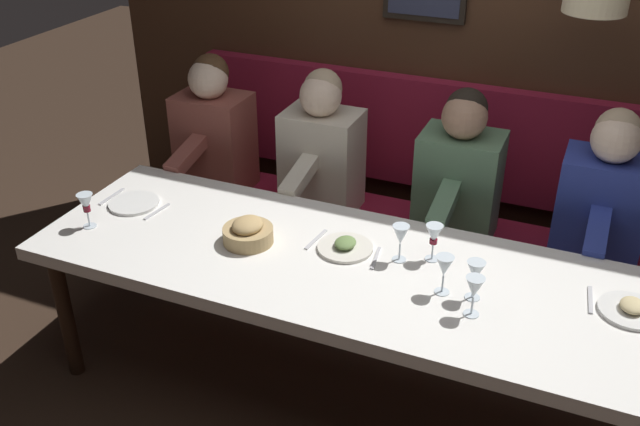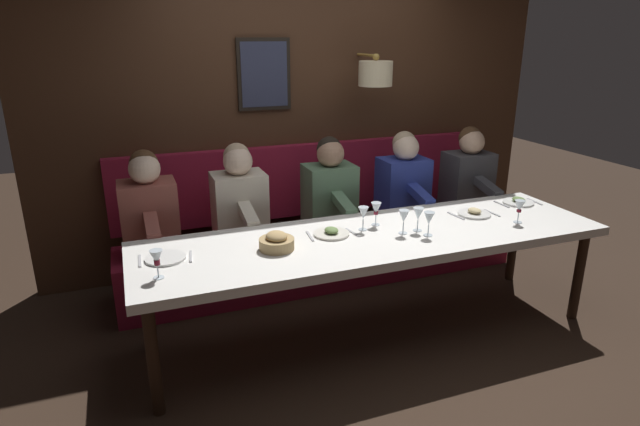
{
  "view_description": "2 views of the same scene",
  "coord_description": "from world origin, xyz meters",
  "px_view_note": "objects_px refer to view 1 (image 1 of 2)",
  "views": [
    {
      "loc": [
        -2.3,
        -0.63,
        2.36
      ],
      "look_at": [
        0.05,
        0.37,
        0.92
      ],
      "focal_mm": 39.72,
      "sensor_mm": 36.0,
      "label": 1
    },
    {
      "loc": [
        -2.95,
        1.51,
        2.01
      ],
      "look_at": [
        0.05,
        0.37,
        0.92
      ],
      "focal_mm": 29.67,
      "sensor_mm": 36.0,
      "label": 2
    }
  ],
  "objects_px": {
    "diner_middle": "(459,171)",
    "bread_bowl": "(248,232)",
    "diner_farthest": "(213,129)",
    "wine_glass_5": "(434,236)",
    "wine_glass_4": "(475,273)",
    "diner_far": "(321,147)",
    "wine_glass_1": "(86,204)",
    "wine_glass_2": "(444,267)",
    "wine_glass_3": "(474,289)",
    "dining_table": "(400,287)",
    "wine_glass_6": "(401,236)",
    "diner_near": "(603,197)"
  },
  "relations": [
    {
      "from": "diner_middle",
      "to": "bread_bowl",
      "type": "bearing_deg",
      "value": 141.57
    },
    {
      "from": "diner_middle",
      "to": "diner_farthest",
      "type": "distance_m",
      "value": 1.41
    },
    {
      "from": "diner_middle",
      "to": "wine_glass_5",
      "type": "relative_size",
      "value": 4.82
    },
    {
      "from": "wine_glass_4",
      "to": "wine_glass_5",
      "type": "height_order",
      "value": "same"
    },
    {
      "from": "bread_bowl",
      "to": "diner_farthest",
      "type": "bearing_deg",
      "value": 38.05
    },
    {
      "from": "diner_far",
      "to": "wine_glass_1",
      "type": "distance_m",
      "value": 1.26
    },
    {
      "from": "wine_glass_1",
      "to": "wine_glass_2",
      "type": "height_order",
      "value": "same"
    },
    {
      "from": "diner_far",
      "to": "wine_glass_3",
      "type": "distance_m",
      "value": 1.46
    },
    {
      "from": "wine_glass_1",
      "to": "wine_glass_4",
      "type": "distance_m",
      "value": 1.71
    },
    {
      "from": "diner_middle",
      "to": "bread_bowl",
      "type": "xyz_separation_m",
      "value": [
        -0.9,
        0.71,
        -0.03
      ]
    },
    {
      "from": "diner_far",
      "to": "bread_bowl",
      "type": "bearing_deg",
      "value": -177.77
    },
    {
      "from": "diner_farthest",
      "to": "wine_glass_2",
      "type": "bearing_deg",
      "value": -120.66
    },
    {
      "from": "wine_glass_1",
      "to": "wine_glass_2",
      "type": "relative_size",
      "value": 1.0
    },
    {
      "from": "wine_glass_5",
      "to": "bread_bowl",
      "type": "xyz_separation_m",
      "value": [
        -0.18,
        0.77,
        -0.07
      ]
    },
    {
      "from": "diner_far",
      "to": "dining_table",
      "type": "bearing_deg",
      "value": -140.72
    },
    {
      "from": "dining_table",
      "to": "bread_bowl",
      "type": "bearing_deg",
      "value": 91.17
    },
    {
      "from": "diner_middle",
      "to": "wine_glass_2",
      "type": "distance_m",
      "value": 0.95
    },
    {
      "from": "wine_glass_2",
      "to": "wine_glass_3",
      "type": "xyz_separation_m",
      "value": [
        -0.09,
        -0.14,
        0.0
      ]
    },
    {
      "from": "wine_glass_3",
      "to": "wine_glass_6",
      "type": "xyz_separation_m",
      "value": [
        0.25,
        0.36,
        0.0
      ]
    },
    {
      "from": "diner_near",
      "to": "diner_farthest",
      "type": "xyz_separation_m",
      "value": [
        0.0,
        2.09,
        0.0
      ]
    },
    {
      "from": "dining_table",
      "to": "wine_glass_6",
      "type": "relative_size",
      "value": 19.37
    },
    {
      "from": "diner_middle",
      "to": "wine_glass_5",
      "type": "height_order",
      "value": "diner_middle"
    },
    {
      "from": "wine_glass_2",
      "to": "diner_middle",
      "type": "bearing_deg",
      "value": 9.69
    },
    {
      "from": "diner_farthest",
      "to": "wine_glass_3",
      "type": "distance_m",
      "value": 1.99
    },
    {
      "from": "diner_middle",
      "to": "diner_far",
      "type": "xyz_separation_m",
      "value": [
        0.0,
        0.75,
        0.0
      ]
    },
    {
      "from": "wine_glass_5",
      "to": "bread_bowl",
      "type": "distance_m",
      "value": 0.79
    },
    {
      "from": "wine_glass_1",
      "to": "wine_glass_6",
      "type": "relative_size",
      "value": 1.0
    },
    {
      "from": "diner_middle",
      "to": "wine_glass_1",
      "type": "height_order",
      "value": "diner_middle"
    },
    {
      "from": "diner_farthest",
      "to": "wine_glass_6",
      "type": "xyz_separation_m",
      "value": [
        -0.77,
        -1.35,
        0.04
      ]
    },
    {
      "from": "diner_near",
      "to": "wine_glass_2",
      "type": "relative_size",
      "value": 4.82
    },
    {
      "from": "dining_table",
      "to": "diner_middle",
      "type": "bearing_deg",
      "value": -1.59
    },
    {
      "from": "diner_far",
      "to": "wine_glass_2",
      "type": "distance_m",
      "value": 1.3
    },
    {
      "from": "diner_farthest",
      "to": "bread_bowl",
      "type": "bearing_deg",
      "value": -141.95
    },
    {
      "from": "dining_table",
      "to": "diner_near",
      "type": "bearing_deg",
      "value": -38.6
    },
    {
      "from": "wine_glass_2",
      "to": "bread_bowl",
      "type": "bearing_deg",
      "value": 87.67
    },
    {
      "from": "wine_glass_3",
      "to": "wine_glass_5",
      "type": "distance_m",
      "value": 0.39
    },
    {
      "from": "dining_table",
      "to": "diner_middle",
      "type": "xyz_separation_m",
      "value": [
        0.88,
        -0.02,
        0.13
      ]
    },
    {
      "from": "dining_table",
      "to": "wine_glass_3",
      "type": "distance_m",
      "value": 0.39
    },
    {
      "from": "wine_glass_3",
      "to": "wine_glass_6",
      "type": "relative_size",
      "value": 1.0
    },
    {
      "from": "wine_glass_6",
      "to": "wine_glass_4",
      "type": "bearing_deg",
      "value": -113.2
    },
    {
      "from": "diner_far",
      "to": "diner_farthest",
      "type": "relative_size",
      "value": 1.0
    },
    {
      "from": "diner_far",
      "to": "bread_bowl",
      "type": "height_order",
      "value": "diner_far"
    },
    {
      "from": "diner_farthest",
      "to": "wine_glass_3",
      "type": "relative_size",
      "value": 4.82
    },
    {
      "from": "diner_far",
      "to": "diner_farthest",
      "type": "distance_m",
      "value": 0.67
    },
    {
      "from": "diner_near",
      "to": "diner_farthest",
      "type": "bearing_deg",
      "value": 90.0
    },
    {
      "from": "wine_glass_3",
      "to": "diner_near",
      "type": "bearing_deg",
      "value": -20.57
    },
    {
      "from": "dining_table",
      "to": "bread_bowl",
      "type": "xyz_separation_m",
      "value": [
        -0.01,
        0.69,
        0.1
      ]
    },
    {
      "from": "diner_near",
      "to": "diner_far",
      "type": "relative_size",
      "value": 1.0
    },
    {
      "from": "diner_far",
      "to": "wine_glass_2",
      "type": "xyz_separation_m",
      "value": [
        -0.93,
        -0.9,
        0.04
      ]
    },
    {
      "from": "wine_glass_6",
      "to": "bread_bowl",
      "type": "xyz_separation_m",
      "value": [
        -0.12,
        0.65,
        -0.07
      ]
    }
  ]
}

